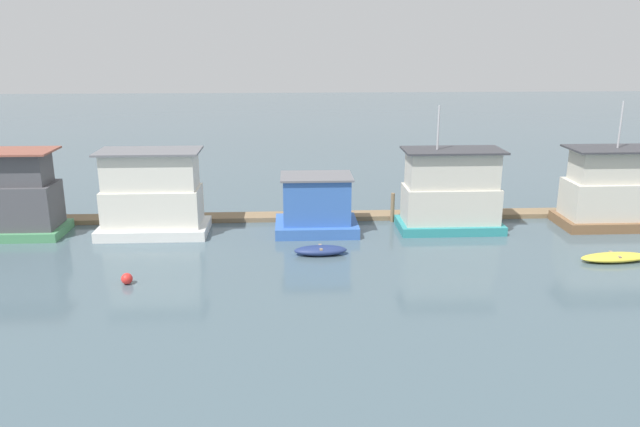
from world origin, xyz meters
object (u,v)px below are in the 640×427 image
at_px(dinghy_navy, 321,250).
at_px(mooring_post_centre, 17,211).
at_px(houseboat_white, 152,196).
at_px(houseboat_blue, 316,206).
at_px(dinghy_yellow, 615,257).
at_px(mooring_post_far_left, 393,208).
at_px(buoy_red, 127,279).
at_px(houseboat_teal, 451,193).
at_px(houseboat_brown, 618,191).
at_px(mooring_post_near_left, 579,205).

relative_size(dinghy_navy, mooring_post_centre, 1.39).
bearing_deg(houseboat_white, dinghy_navy, -23.59).
relative_size(houseboat_blue, dinghy_yellow, 1.30).
height_order(mooring_post_far_left, mooring_post_centre, mooring_post_centre).
bearing_deg(buoy_red, houseboat_blue, 40.03).
xyz_separation_m(houseboat_teal, mooring_post_centre, (-27.21, 1.86, -1.30)).
height_order(houseboat_teal, buoy_red, houseboat_teal).
bearing_deg(dinghy_yellow, dinghy_navy, 173.35).
bearing_deg(mooring_post_centre, houseboat_brown, -2.44).
bearing_deg(houseboat_blue, houseboat_teal, -0.06).
distance_m(houseboat_blue, houseboat_teal, 8.37).
xyz_separation_m(houseboat_blue, mooring_post_near_left, (17.50, 1.85, -0.69)).
distance_m(dinghy_navy, mooring_post_far_left, 7.99).
relative_size(houseboat_teal, dinghy_navy, 2.62).
bearing_deg(houseboat_brown, houseboat_white, -179.60).
xyz_separation_m(houseboat_blue, mooring_post_far_left, (5.05, 1.85, -0.66)).
bearing_deg(houseboat_brown, houseboat_blue, -179.30).
bearing_deg(houseboat_teal, mooring_post_far_left, 150.43).
xyz_separation_m(mooring_post_centre, buoy_red, (9.22, -9.96, -0.79)).
distance_m(houseboat_teal, mooring_post_far_left, 4.03).
bearing_deg(mooring_post_centre, mooring_post_near_left, 0.00).
bearing_deg(houseboat_teal, houseboat_brown, 1.29).
distance_m(houseboat_white, mooring_post_far_left, 15.18).
bearing_deg(houseboat_brown, dinghy_navy, -166.55).
height_order(houseboat_brown, mooring_post_centre, houseboat_brown).
height_order(houseboat_brown, mooring_post_near_left, houseboat_brown).
xyz_separation_m(dinghy_navy, mooring_post_near_left, (17.46, 6.18, 0.67)).
height_order(houseboat_teal, mooring_post_near_left, houseboat_teal).
relative_size(houseboat_blue, mooring_post_centre, 2.38).
bearing_deg(buoy_red, dinghy_navy, 21.31).
relative_size(dinghy_navy, dinghy_yellow, 0.76).
height_order(houseboat_blue, dinghy_yellow, houseboat_blue).
bearing_deg(houseboat_white, houseboat_teal, -0.13).
xyz_separation_m(mooring_post_near_left, buoy_red, (-27.15, -9.96, -0.65)).
bearing_deg(dinghy_navy, dinghy_yellow, -6.65).
bearing_deg(dinghy_navy, houseboat_brown, 13.45).
xyz_separation_m(mooring_post_near_left, mooring_post_centre, (-36.37, 0.00, 0.13)).
xyz_separation_m(houseboat_white, mooring_post_near_left, (27.45, 1.82, -1.45)).
bearing_deg(mooring_post_far_left, houseboat_blue, -159.85).
xyz_separation_m(houseboat_white, buoy_red, (0.30, -8.14, -2.11)).
bearing_deg(houseboat_blue, houseboat_brown, 0.70).
distance_m(houseboat_brown, dinghy_navy, 19.73).
distance_m(houseboat_brown, buoy_red, 30.03).
distance_m(houseboat_teal, buoy_red, 19.84).
relative_size(dinghy_yellow, mooring_post_centre, 1.83).
bearing_deg(mooring_post_far_left, dinghy_yellow, -36.64).
bearing_deg(mooring_post_centre, houseboat_white, -11.54).
bearing_deg(mooring_post_far_left, houseboat_white, -173.08).
distance_m(dinghy_yellow, buoy_red, 25.57).
relative_size(houseboat_white, mooring_post_near_left, 3.51).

